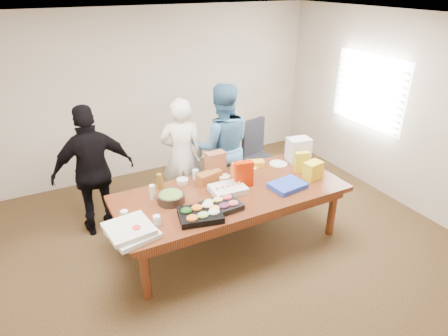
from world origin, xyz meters
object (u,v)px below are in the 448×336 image
sheet_cake (228,189)px  salad_bowl (171,198)px  person_center (182,156)px  office_chair (259,157)px  person_right (222,147)px  conference_table (231,217)px

sheet_cake → salad_bowl: (-0.69, 0.10, 0.02)m
person_center → sheet_cake: bearing=121.0°
person_center → sheet_cake: person_center is taller
office_chair → person_right: bearing=178.9°
person_right → salad_bowl: person_right is taller
office_chair → salad_bowl: office_chair is taller
office_chair → person_center: (-1.31, -0.04, 0.31)m
person_right → sheet_cake: 1.02m
person_right → salad_bowl: size_ratio=5.71×
conference_table → office_chair: 1.55m
person_center → office_chair: bearing=-156.7°
sheet_cake → conference_table: bearing=-4.0°
person_center → conference_table: bearing=123.1°
person_right → person_center: bearing=7.1°
office_chair → sheet_cake: office_chair is taller
office_chair → salad_bowl: (-1.83, -0.99, 0.28)m
office_chair → sheet_cake: bearing=-149.2°
conference_table → person_right: 1.14m
person_center → person_right: 0.58m
conference_table → person_center: (-0.21, 1.05, 0.46)m
salad_bowl → sheet_cake: bearing=-8.1°
conference_table → sheet_cake: sheet_cake is taller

